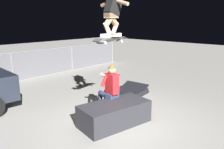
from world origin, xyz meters
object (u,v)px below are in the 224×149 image
object	(u,v)px
skater_airborne	(113,10)
ledge_box_main	(115,114)
person_sitting_on_ledge	(109,88)
kicker_ramp	(130,92)
skateboard	(111,40)

from	to	relation	value
skater_airborne	ledge_box_main	bearing A→B (deg)	-133.17
person_sitting_on_ledge	kicker_ramp	distance (m)	2.02
person_sitting_on_ledge	skateboard	distance (m)	1.20
ledge_box_main	skater_airborne	distance (m)	2.45
ledge_box_main	skateboard	distance (m)	1.77
ledge_box_main	person_sitting_on_ledge	size ratio (longest dim) A/B	1.22
person_sitting_on_ledge	kicker_ramp	world-z (taller)	person_sitting_on_ledge
skater_airborne	kicker_ramp	bearing A→B (deg)	23.34
skater_airborne	kicker_ramp	world-z (taller)	skater_airborne
skateboard	ledge_box_main	bearing A→B (deg)	-128.25
ledge_box_main	person_sitting_on_ledge	xyz separation A→B (m)	(0.27, 0.42, 0.50)
ledge_box_main	kicker_ramp	bearing A→B (deg)	28.66
ledge_box_main	skater_airborne	bearing A→B (deg)	46.83
person_sitting_on_ledge	ledge_box_main	bearing A→B (deg)	-122.70
person_sitting_on_ledge	skateboard	size ratio (longest dim) A/B	1.33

